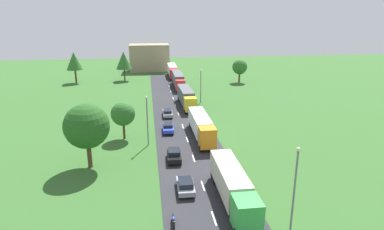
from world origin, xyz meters
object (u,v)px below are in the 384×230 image
truck_second (201,126)px  car_fifth (168,113)px  car_third (174,155)px  distant_building (150,58)px  truck_fifth (172,70)px  lamppost_third (201,84)px  car_second (185,185)px  truck_third (186,97)px  tree_maple (123,114)px  lamppost_lead (294,189)px  tree_birch (124,60)px  lamppost_second (147,118)px  truck_fourth (178,80)px  car_fourth (168,127)px  truck_lead (233,186)px  tree_elm (87,126)px  tree_oak (240,67)px  tree_pine (74,61)px  motorcycle_courier (173,220)px

truck_second → car_fifth: 13.39m
car_third → distant_building: bearing=91.6°
truck_fifth → lamppost_third: lamppost_third is taller
truck_second → car_second: truck_second is taller
truck_second → truck_third: (-0.09, 19.53, 0.11)m
lamppost_third → tree_maple: lamppost_third is taller
car_second → lamppost_lead: (8.47, -9.17, 4.04)m
truck_third → tree_maple: tree_maple is taller
tree_birch → lamppost_second: bearing=-83.0°
truck_fourth → lamppost_second: (-8.69, -41.58, 2.18)m
car_second → truck_fourth: bearing=85.3°
distant_building → car_fourth: bearing=-88.1°
lamppost_lead → tree_birch: tree_birch is taller
lamppost_third → tree_birch: tree_birch is taller
tree_maple → truck_lead: bearing=-59.4°
car_second → tree_elm: 15.05m
truck_third → tree_maple: size_ratio=2.12×
truck_third → car_fourth: bearing=-107.6°
lamppost_lead → lamppost_third: bearing=90.4°
truck_fourth → truck_lead: bearing=-90.0°
lamppost_second → distant_building: 71.93m
tree_oak → lamppost_third: bearing=-124.7°
lamppost_lead → car_fifth: bearing=102.6°
lamppost_lead → tree_maple: 31.88m
car_fourth → tree_pine: bearing=117.4°
truck_fifth → car_third: (-4.91, -64.24, -1.30)m
motorcycle_courier → tree_pine: tree_pine is taller
lamppost_second → car_third: bearing=-60.8°
truck_lead → truck_fourth: 59.35m
lamppost_second → car_fourth: bearing=58.5°
car_second → tree_birch: (-10.68, 68.51, 5.36)m
car_fifth → tree_elm: 24.70m
tree_maple → tree_elm: bearing=-110.8°
motorcycle_courier → tree_elm: size_ratio=0.22×
truck_second → car_fourth: size_ratio=3.09×
truck_fourth → lamppost_second: lamppost_second is taller
distant_building → truck_second: bearing=-84.0°
lamppost_second → tree_birch: 54.26m
truck_third → lamppost_lead: 45.78m
tree_birch → car_second: bearing=-81.1°
truck_fifth → car_third: truck_fifth is taller
truck_lead → car_third: 12.73m
motorcycle_courier → tree_elm: tree_elm is taller
tree_pine → tree_elm: (13.04, -58.87, -0.74)m
truck_lead → truck_fifth: size_ratio=0.95×
lamppost_lead → tree_oak: bearing=78.0°
truck_fifth → car_fourth: (-4.94, -52.37, -1.35)m
truck_third → lamppost_second: size_ratio=1.66×
truck_third → tree_pine: size_ratio=1.44×
lamppost_lead → tree_oak: (14.93, 70.24, -0.28)m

